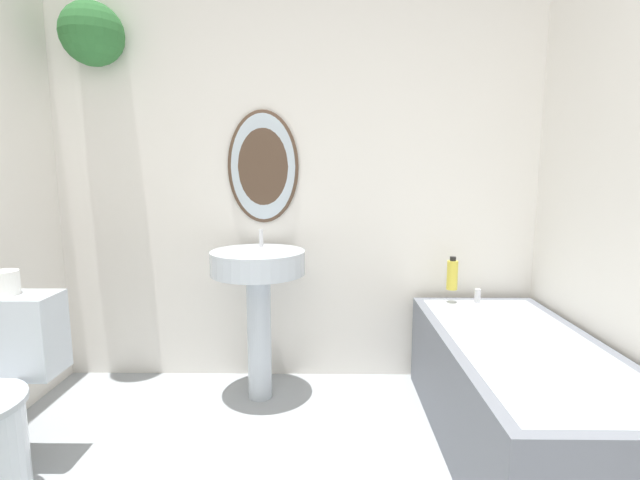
% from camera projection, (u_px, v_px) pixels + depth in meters
% --- Properties ---
extents(wall_back, '(2.97, 0.34, 2.40)m').
position_uv_depth(wall_back, '(279.00, 170.00, 2.75)').
color(wall_back, silver).
rests_on(wall_back, ground_plane).
extents(pedestal_sink, '(0.51, 0.51, 0.94)m').
position_uv_depth(pedestal_sink, '(258.00, 283.00, 2.53)').
color(pedestal_sink, silver).
rests_on(pedestal_sink, ground_plane).
extents(bathtub, '(0.70, 1.49, 0.59)m').
position_uv_depth(bathtub, '(521.00, 395.00, 2.08)').
color(bathtub, slate).
rests_on(bathtub, ground_plane).
extents(shampoo_bottle, '(0.06, 0.06, 0.19)m').
position_uv_depth(shampoo_bottle, '(452.00, 274.00, 2.65)').
color(shampoo_bottle, gold).
rests_on(shampoo_bottle, bathtub).
extents(toilet_paper_roll, '(0.11, 0.11, 0.10)m').
position_uv_depth(toilet_paper_roll, '(5.00, 283.00, 1.91)').
color(toilet_paper_roll, white).
rests_on(toilet_paper_roll, toilet).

